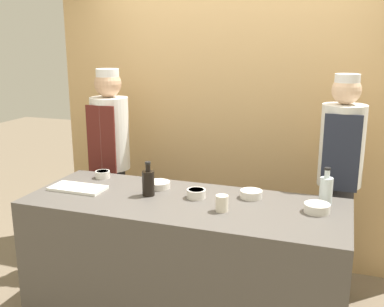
{
  "coord_description": "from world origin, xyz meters",
  "views": [
    {
      "loc": [
        0.95,
        -2.58,
        1.95
      ],
      "look_at": [
        0.0,
        0.16,
        1.22
      ],
      "focal_mm": 42.0,
      "sensor_mm": 36.0,
      "label": 1
    }
  ],
  "objects_px": {
    "sauce_bowl_brown": "(103,174)",
    "bottle_clear": "(326,190)",
    "cup_cream": "(222,203)",
    "chef_left": "(111,159)",
    "sauce_bowl_red": "(317,207)",
    "sauce_bowl_green": "(196,193)",
    "bottle_soy": "(148,182)",
    "cutting_board": "(78,188)",
    "sauce_bowl_orange": "(159,184)",
    "sauce_bowl_purple": "(251,194)",
    "chef_right": "(339,181)"
  },
  "relations": [
    {
      "from": "cup_cream",
      "to": "chef_left",
      "type": "relative_size",
      "value": 0.06
    },
    {
      "from": "sauce_bowl_orange",
      "to": "sauce_bowl_purple",
      "type": "relative_size",
      "value": 1.12
    },
    {
      "from": "chef_right",
      "to": "sauce_bowl_orange",
      "type": "bearing_deg",
      "value": -155.72
    },
    {
      "from": "sauce_bowl_red",
      "to": "bottle_soy",
      "type": "distance_m",
      "value": 1.1
    },
    {
      "from": "bottle_soy",
      "to": "chef_left",
      "type": "relative_size",
      "value": 0.14
    },
    {
      "from": "bottle_soy",
      "to": "chef_left",
      "type": "distance_m",
      "value": 0.98
    },
    {
      "from": "sauce_bowl_brown",
      "to": "sauce_bowl_orange",
      "type": "bearing_deg",
      "value": -9.43
    },
    {
      "from": "sauce_bowl_red",
      "to": "bottle_clear",
      "type": "relative_size",
      "value": 0.65
    },
    {
      "from": "sauce_bowl_orange",
      "to": "cutting_board",
      "type": "xyz_separation_m",
      "value": [
        -0.52,
        -0.22,
        -0.02
      ]
    },
    {
      "from": "sauce_bowl_purple",
      "to": "cutting_board",
      "type": "distance_m",
      "value": 1.2
    },
    {
      "from": "sauce_bowl_brown",
      "to": "chef_left",
      "type": "relative_size",
      "value": 0.06
    },
    {
      "from": "sauce_bowl_orange",
      "to": "cup_cream",
      "type": "bearing_deg",
      "value": -27.47
    },
    {
      "from": "bottle_clear",
      "to": "chef_left",
      "type": "xyz_separation_m",
      "value": [
        -1.81,
        0.48,
        -0.08
      ]
    },
    {
      "from": "sauce_bowl_green",
      "to": "cutting_board",
      "type": "relative_size",
      "value": 0.32
    },
    {
      "from": "sauce_bowl_purple",
      "to": "sauce_bowl_orange",
      "type": "bearing_deg",
      "value": -178.91
    },
    {
      "from": "cup_cream",
      "to": "chef_right",
      "type": "xyz_separation_m",
      "value": [
        0.66,
        0.82,
        -0.04
      ]
    },
    {
      "from": "sauce_bowl_orange",
      "to": "chef_right",
      "type": "distance_m",
      "value": 1.32
    },
    {
      "from": "sauce_bowl_orange",
      "to": "chef_left",
      "type": "xyz_separation_m",
      "value": [
        -0.68,
        0.54,
        -0.01
      ]
    },
    {
      "from": "sauce_bowl_red",
      "to": "chef_right",
      "type": "height_order",
      "value": "chef_right"
    },
    {
      "from": "sauce_bowl_brown",
      "to": "chef_right",
      "type": "xyz_separation_m",
      "value": [
        1.7,
        0.46,
        -0.02
      ]
    },
    {
      "from": "sauce_bowl_orange",
      "to": "chef_left",
      "type": "relative_size",
      "value": 0.09
    },
    {
      "from": "sauce_bowl_orange",
      "to": "bottle_clear",
      "type": "relative_size",
      "value": 0.68
    },
    {
      "from": "bottle_clear",
      "to": "cup_cream",
      "type": "distance_m",
      "value": 0.68
    },
    {
      "from": "cutting_board",
      "to": "chef_left",
      "type": "distance_m",
      "value": 0.77
    },
    {
      "from": "sauce_bowl_brown",
      "to": "bottle_clear",
      "type": "distance_m",
      "value": 1.63
    },
    {
      "from": "cutting_board",
      "to": "chef_right",
      "type": "distance_m",
      "value": 1.88
    },
    {
      "from": "chef_right",
      "to": "sauce_bowl_red",
      "type": "bearing_deg",
      "value": -99.61
    },
    {
      "from": "bottle_clear",
      "to": "sauce_bowl_brown",
      "type": "bearing_deg",
      "value": 179.16
    },
    {
      "from": "sauce_bowl_brown",
      "to": "cup_cream",
      "type": "height_order",
      "value": "cup_cream"
    },
    {
      "from": "sauce_bowl_orange",
      "to": "cup_cream",
      "type": "xyz_separation_m",
      "value": [
        0.54,
        -0.28,
        0.02
      ]
    },
    {
      "from": "chef_right",
      "to": "cutting_board",
      "type": "bearing_deg",
      "value": -156.22
    },
    {
      "from": "sauce_bowl_green",
      "to": "cutting_board",
      "type": "distance_m",
      "value": 0.84
    },
    {
      "from": "chef_left",
      "to": "cutting_board",
      "type": "bearing_deg",
      "value": -78.15
    },
    {
      "from": "sauce_bowl_brown",
      "to": "bottle_soy",
      "type": "height_order",
      "value": "bottle_soy"
    },
    {
      "from": "cutting_board",
      "to": "cup_cream",
      "type": "xyz_separation_m",
      "value": [
        1.06,
        -0.06,
        0.04
      ]
    },
    {
      "from": "sauce_bowl_purple",
      "to": "bottle_soy",
      "type": "bearing_deg",
      "value": -164.99
    },
    {
      "from": "sauce_bowl_purple",
      "to": "chef_right",
      "type": "relative_size",
      "value": 0.08
    },
    {
      "from": "sauce_bowl_purple",
      "to": "sauce_bowl_brown",
      "type": "bearing_deg",
      "value": 176.54
    },
    {
      "from": "bottle_soy",
      "to": "chef_right",
      "type": "height_order",
      "value": "chef_right"
    },
    {
      "from": "chef_left",
      "to": "sauce_bowl_red",
      "type": "bearing_deg",
      "value": -20.17
    },
    {
      "from": "sauce_bowl_red",
      "to": "cup_cream",
      "type": "bearing_deg",
      "value": -162.56
    },
    {
      "from": "sauce_bowl_red",
      "to": "bottle_soy",
      "type": "height_order",
      "value": "bottle_soy"
    },
    {
      "from": "chef_right",
      "to": "sauce_bowl_brown",
      "type": "bearing_deg",
      "value": -164.86
    },
    {
      "from": "sauce_bowl_red",
      "to": "sauce_bowl_brown",
      "type": "height_order",
      "value": "same"
    },
    {
      "from": "sauce_bowl_green",
      "to": "cup_cream",
      "type": "height_order",
      "value": "cup_cream"
    },
    {
      "from": "chef_left",
      "to": "sauce_bowl_purple",
      "type": "bearing_deg",
      "value": -21.53
    },
    {
      "from": "cup_cream",
      "to": "chef_left",
      "type": "height_order",
      "value": "chef_left"
    },
    {
      "from": "sauce_bowl_brown",
      "to": "bottle_soy",
      "type": "distance_m",
      "value": 0.56
    },
    {
      "from": "bottle_clear",
      "to": "chef_right",
      "type": "bearing_deg",
      "value": 81.66
    },
    {
      "from": "sauce_bowl_red",
      "to": "sauce_bowl_green",
      "type": "distance_m",
      "value": 0.77
    }
  ]
}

